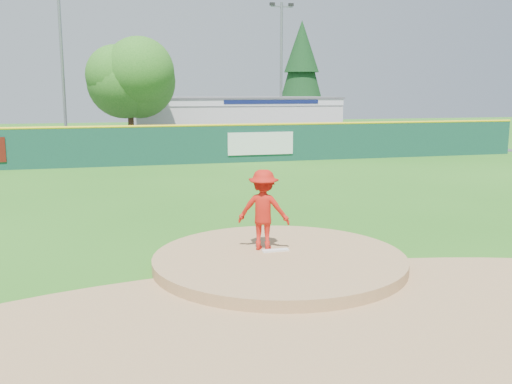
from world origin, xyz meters
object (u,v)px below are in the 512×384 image
object	(u,v)px
light_pole_right	(281,66)
conifer_tree	(301,70)
pitcher	(264,210)
deciduous_tree	(129,78)
light_pole_left	(62,54)
van	(173,145)
pool_building_grp	(232,118)

from	to	relation	value
light_pole_right	conifer_tree	bearing A→B (deg)	60.26
pitcher	deciduous_tree	xyz separation A→B (m)	(-1.79, 24.44, 3.40)
pitcher	light_pole_left	bearing A→B (deg)	-52.69
van	conifer_tree	bearing A→B (deg)	-59.57
conifer_tree	light_pole_right	size ratio (longest dim) A/B	0.95
pitcher	deciduous_tree	world-z (taller)	deciduous_tree
van	deciduous_tree	bearing A→B (deg)	12.58
deciduous_tree	conifer_tree	bearing A→B (deg)	36.25
pitcher	light_pole_right	distance (m)	30.22
pool_building_grp	conifer_tree	distance (m)	8.95
light_pole_right	van	bearing A→B (deg)	-139.41
pitcher	conifer_tree	world-z (taller)	conifer_tree
pool_building_grp	light_pole_right	size ratio (longest dim) A/B	1.52
deciduous_tree	light_pole_left	xyz separation A→B (m)	(-4.00, 2.00, 1.50)
light_pole_left	deciduous_tree	bearing A→B (deg)	-26.57
pitcher	light_pole_right	bearing A→B (deg)	-82.98
conifer_tree	light_pole_left	distance (m)	21.03
van	pool_building_grp	bearing A→B (deg)	-47.15
pitcher	light_pole_left	world-z (taller)	light_pole_left
pool_building_grp	light_pole_left	distance (m)	13.72
conifer_tree	light_pole_right	distance (m)	8.06
pool_building_grp	light_pole_right	distance (m)	5.75
conifer_tree	pool_building_grp	bearing A→B (deg)	-150.22
pitcher	light_pole_left	size ratio (longest dim) A/B	0.16
van	light_pole_right	world-z (taller)	light_pole_right
conifer_tree	light_pole_left	xyz separation A→B (m)	(-19.00, -9.00, 0.51)
pool_building_grp	conifer_tree	size ratio (longest dim) A/B	1.60
pitcher	van	xyz separation A→B (m)	(0.34, 20.85, -0.42)
pitcher	pool_building_grp	distance (m)	32.05
deciduous_tree	light_pole_right	world-z (taller)	light_pole_right
pitcher	van	distance (m)	20.86
light_pole_left	conifer_tree	bearing A→B (deg)	25.35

